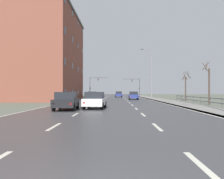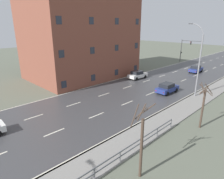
# 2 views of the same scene
# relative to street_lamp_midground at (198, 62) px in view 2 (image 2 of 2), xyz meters

# --- Properties ---
(ground_plane) EXTENTS (160.00, 160.00, 0.12)m
(ground_plane) POSITION_rel_street_lamp_midground_xyz_m (-7.46, 4.59, -5.11)
(ground_plane) COLOR #5B6051
(road_asphalt_strip) EXTENTS (14.00, 120.00, 0.03)m
(road_asphalt_strip) POSITION_rel_street_lamp_midground_xyz_m (-7.46, 16.58, -5.04)
(road_asphalt_strip) COLOR #3D3D3F
(road_asphalt_strip) RESTS_ON ground
(street_lamp_midground) EXTENTS (2.26, 0.24, 10.26)m
(street_lamp_midground) POSITION_rel_street_lamp_midground_xyz_m (0.00, 0.00, 0.00)
(street_lamp_midground) COLOR slate
(street_lamp_midground) RESTS_ON ground
(traffic_signal_left) EXTENTS (5.84, 0.36, 6.17)m
(traffic_signal_left) POSITION_rel_street_lamp_midground_xyz_m (-14.26, 25.66, -0.93)
(traffic_signal_left) COLOR #38383A
(traffic_signal_left) RESTS_ON ground
(car_far_left) EXTENTS (1.92, 4.14, 1.57)m
(car_far_left) POSITION_rel_street_lamp_midground_xyz_m (-3.60, -1.49, -4.24)
(car_far_left) COLOR navy
(car_far_left) RESTS_ON ground
(car_distant) EXTENTS (2.00, 4.18, 1.57)m
(car_distant) POSITION_rel_street_lamp_midground_xyz_m (-12.06, 1.92, -4.24)
(car_distant) COLOR silver
(car_distant) RESTS_ON ground
(car_near_left) EXTENTS (1.97, 4.17, 1.57)m
(car_near_left) POSITION_rel_street_lamp_midground_xyz_m (-6.35, 15.31, -4.24)
(car_near_left) COLOR navy
(car_near_left) RESTS_ON ground
(brick_building) EXTENTS (14.21, 20.02, 16.34)m
(brick_building) POSITION_rel_street_lamp_midground_xyz_m (-21.58, -4.21, 3.13)
(brick_building) COLOR brown
(brick_building) RESTS_ON ground
(bare_tree_mid) EXTENTS (1.15, 1.47, 5.39)m
(bare_tree_mid) POSITION_rel_street_lamp_midground_xyz_m (4.27, -18.46, -2.52)
(bare_tree_mid) COLOR #423328
(bare_tree_mid) RESTS_ON ground
(bare_tree_far) EXTENTS (1.39, 1.48, 4.89)m
(bare_tree_far) POSITION_rel_street_lamp_midground_xyz_m (4.43, -8.69, -2.70)
(bare_tree_far) COLOR #423328
(bare_tree_far) RESTS_ON ground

